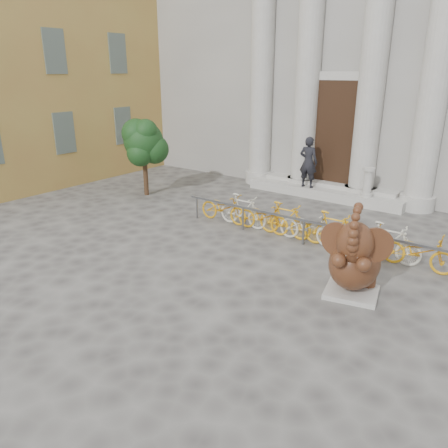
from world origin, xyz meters
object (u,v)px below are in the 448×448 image
Objects in this scene: elephant_statue at (354,262)px; tree at (144,142)px; pedestrian at (308,162)px; bike_rack at (308,225)px.

tree reaches higher than elephant_statue.
pedestrian is at bearing 110.84° from elephant_statue.
bike_rack is (-2.15, 2.23, -0.28)m from elephant_statue.
bike_rack is at bearing 113.95° from pedestrian.
bike_rack is 7.35m from tree.
tree is 1.52× the size of pedestrian.
pedestrian reaches higher than bike_rack.
elephant_statue reaches higher than bike_rack.
bike_rack is at bearing -5.92° from tree.
bike_rack is at bearing 121.27° from elephant_statue.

